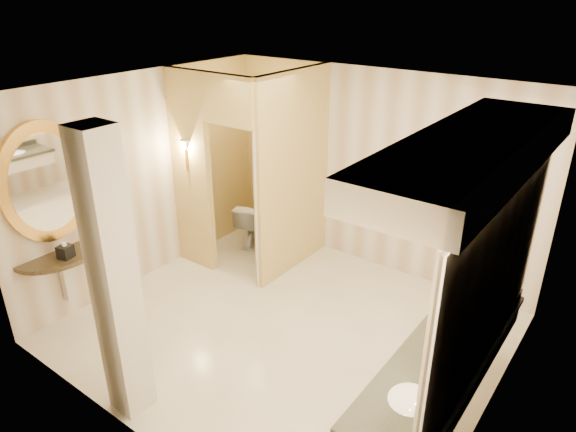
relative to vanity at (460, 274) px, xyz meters
The scene contains 16 objects.
floor 2.59m from the vanity, 168.58° to the left, with size 4.50×4.50×0.00m, color white.
ceiling 2.29m from the vanity, 168.58° to the left, with size 4.50×4.50×0.00m, color white.
wall_back 3.12m from the vanity, 129.51° to the left, with size 4.50×0.02×2.70m, color beige.
wall_front 2.56m from the vanity, 141.05° to the right, with size 4.50×0.02×2.70m, color beige.
wall_left 4.26m from the vanity, behind, with size 0.02×4.00×2.70m, color beige.
wall_right 0.56m from the vanity, 55.92° to the left, with size 0.02×4.00×2.70m, color beige.
toilet_closet 3.41m from the vanity, 156.35° to the left, with size 1.50×1.55×2.70m.
wall_sconce 3.99m from the vanity, 168.00° to the left, with size 0.14×0.14×0.42m.
vanity is the anchor object (origin of this frame).
console_shelf 4.30m from the vanity, 167.68° to the right, with size 1.04×1.04×1.97m.
pillar 2.81m from the vanity, 150.31° to the right, with size 0.31×0.31×2.70m, color beige.
tissue_box 4.15m from the vanity, 166.47° to the right, with size 0.14×0.14×0.14m, color black.
toilet 4.29m from the vanity, 153.42° to the left, with size 0.38×0.66×0.68m, color white.
soap_bottle_a 0.73m from the vanity, 115.70° to the right, with size 0.06×0.06×0.12m, color beige.
soap_bottle_b 0.70m from the vanity, 120.65° to the right, with size 0.08×0.08×0.11m, color silver.
soap_bottle_c 0.65m from the vanity, 154.59° to the right, with size 0.09×0.09×0.24m, color #C6B28C.
Camera 1 is at (2.94, -3.88, 3.63)m, focal length 32.00 mm.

